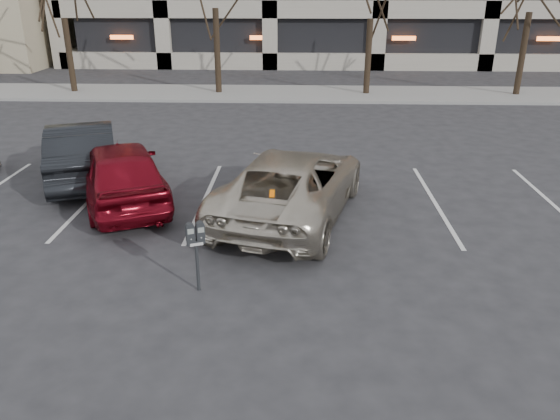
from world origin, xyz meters
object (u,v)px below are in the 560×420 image
Objects in this scene: suv_silver at (291,184)px; car_dark at (83,151)px; parking_meter at (196,240)px; car_red at (121,172)px.

car_dark is at bearing -7.57° from suv_silver.
parking_meter is 0.28× the size of car_red.
parking_meter is 4.72m from car_red.
parking_meter is 0.26× the size of car_dark.
suv_silver is at bearing 147.13° from car_red.
suv_silver is at bearing 137.72° from car_dark.
suv_silver reaches higher than parking_meter.
car_red is at bearing 6.28° from suv_silver.
car_red is (-2.51, 3.99, -0.19)m from parking_meter.
suv_silver is 6.07m from car_dark.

